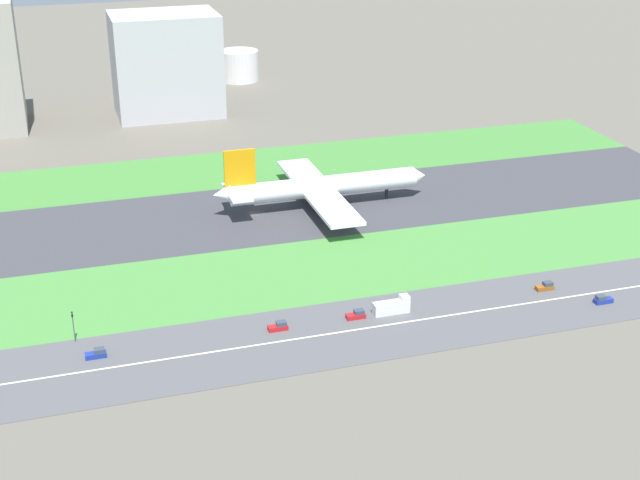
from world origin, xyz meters
TOP-DOWN VIEW (x-y plane):
  - ground_plane at (0.00, 0.00)m, footprint 800.00×800.00m
  - runway at (0.00, 0.00)m, footprint 280.00×46.00m
  - grass_median_north at (0.00, 41.00)m, footprint 280.00×36.00m
  - grass_median_south at (0.00, -41.00)m, footprint 280.00×36.00m
  - highway at (0.00, -73.00)m, footprint 280.00×28.00m
  - highway_centerline at (0.00, -73.00)m, footprint 266.00×0.50m
  - airliner at (19.38, 0.00)m, footprint 65.00×56.00m
  - car_2 at (-10.82, -68.00)m, footprint 4.40×1.80m
  - car_4 at (-49.99, -68.00)m, footprint 4.40×1.80m
  - truck_1 at (15.89, -68.00)m, footprint 8.40×2.50m
  - car_1 at (64.45, -78.00)m, footprint 4.40×1.80m
  - car_3 at (55.24, -68.00)m, footprint 4.40×1.80m
  - car_0 at (7.30, -68.00)m, footprint 4.40×1.80m
  - traffic_light at (-53.94, -60.01)m, footprint 0.36×0.50m
  - hangar_building at (-7.50, 114.00)m, footprint 40.34×29.01m
  - fuel_tank_west at (1.08, 159.00)m, footprint 22.69×22.69m
  - fuel_tank_centre at (30.96, 159.00)m, footprint 17.27×17.27m

SIDE VIEW (x-z plane):
  - ground_plane at x=0.00m, z-range 0.00..0.00m
  - runway at x=0.00m, z-range 0.00..0.10m
  - grass_median_north at x=0.00m, z-range 0.00..0.10m
  - grass_median_south at x=0.00m, z-range 0.00..0.10m
  - highway at x=0.00m, z-range 0.00..0.10m
  - highway_centerline at x=0.00m, z-range 0.10..0.11m
  - car_2 at x=-10.82m, z-range -0.08..1.92m
  - car_4 at x=-49.99m, z-range -0.08..1.92m
  - car_1 at x=64.45m, z-range -0.08..1.92m
  - car_3 at x=55.24m, z-range -0.08..1.92m
  - car_0 at x=7.30m, z-range -0.08..1.92m
  - truck_1 at x=15.89m, z-range -0.33..3.67m
  - traffic_light at x=-53.94m, z-range 0.69..7.89m
  - airliner at x=19.38m, z-range -3.62..16.08m
  - fuel_tank_centre at x=30.96m, z-range 0.00..13.48m
  - fuel_tank_west at x=1.08m, z-range 0.00..14.55m
  - hangar_building at x=-7.50m, z-range 0.00..39.15m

